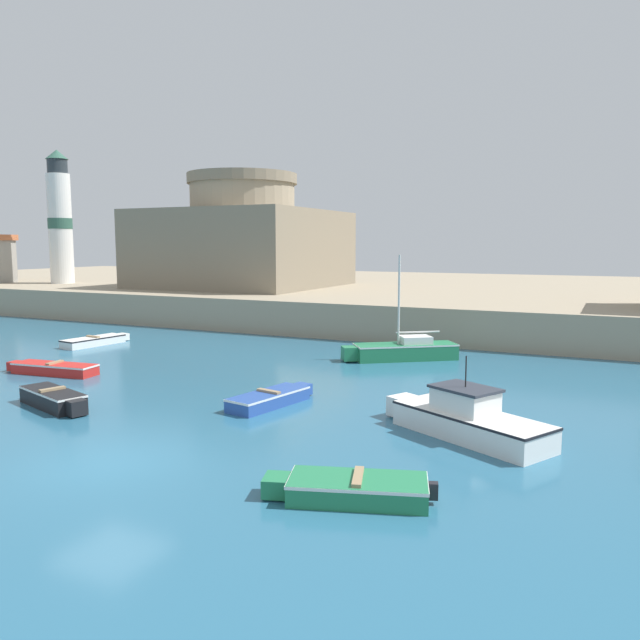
{
  "coord_description": "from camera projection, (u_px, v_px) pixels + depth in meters",
  "views": [
    {
      "loc": [
        11.43,
        -11.46,
        5.49
      ],
      "look_at": [
        -0.84,
        14.2,
        2.0
      ],
      "focal_mm": 35.0,
      "sensor_mm": 36.0,
      "label": 1
    }
  ],
  "objects": [
    {
      "name": "dinghy_blue_3",
      "position": [
        271.0,
        398.0,
        21.31
      ],
      "size": [
        1.71,
        3.76,
        0.54
      ],
      "color": "#284C9E",
      "rests_on": "ground"
    },
    {
      "name": "ground_plane",
      "position": [
        109.0,
        461.0,
        15.83
      ],
      "size": [
        200.0,
        200.0,
        0.0
      ],
      "primitive_type": "plane",
      "color": "#28607F"
    },
    {
      "name": "sailboat_green_2",
      "position": [
        403.0,
        350.0,
        29.68
      ],
      "size": [
        5.13,
        4.16,
        4.98
      ],
      "color": "#237A4C",
      "rests_on": "ground"
    },
    {
      "name": "fortress",
      "position": [
        243.0,
        242.0,
        50.26
      ],
      "size": [
        13.89,
        13.89,
        8.91
      ],
      "color": "gray",
      "rests_on": "quay_seawall"
    },
    {
      "name": "dinghy_green_4",
      "position": [
        352.0,
        488.0,
        13.41
      ],
      "size": [
        3.71,
        2.16,
        0.56
      ],
      "color": "#237A4C",
      "rests_on": "ground"
    },
    {
      "name": "dinghy_white_5",
      "position": [
        95.0,
        341.0,
        33.92
      ],
      "size": [
        1.57,
        4.02,
        0.52
      ],
      "color": "white",
      "rests_on": "ground"
    },
    {
      "name": "quay_seawall",
      "position": [
        466.0,
        297.0,
        52.23
      ],
      "size": [
        120.0,
        40.0,
        2.08
      ],
      "primitive_type": "cube",
      "color": "gray",
      "rests_on": "ground"
    },
    {
      "name": "dinghy_black_6",
      "position": [
        54.0,
        398.0,
        21.0
      ],
      "size": [
        3.63,
        1.88,
        0.65
      ],
      "color": "black",
      "rests_on": "ground"
    },
    {
      "name": "motorboat_white_0",
      "position": [
        466.0,
        419.0,
        17.8
      ],
      "size": [
        5.39,
        3.66,
        2.34
      ],
      "color": "white",
      "rests_on": "ground"
    },
    {
      "name": "lighthouse",
      "position": [
        60.0,
        220.0,
        53.38
      ],
      "size": [
        2.01,
        2.01,
        11.31
      ],
      "color": "silver",
      "rests_on": "quay_seawall"
    },
    {
      "name": "dinghy_red_1",
      "position": [
        53.0,
        368.0,
        26.38
      ],
      "size": [
        4.26,
        1.51,
        0.54
      ],
      "color": "red",
      "rests_on": "ground"
    }
  ]
}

